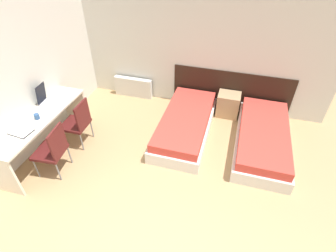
% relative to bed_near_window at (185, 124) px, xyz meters
% --- Properties ---
extents(wall_back, '(5.58, 0.05, 2.70)m').
position_rel_bed_near_window_xyz_m(wall_back, '(-0.18, 1.08, 1.16)').
color(wall_back, silver).
rests_on(wall_back, ground_plane).
extents(wall_left, '(0.05, 4.63, 2.70)m').
position_rel_bed_near_window_xyz_m(wall_left, '(-2.49, -0.76, 1.16)').
color(wall_left, silver).
rests_on(wall_left, ground_plane).
extents(headboard_panel, '(2.43, 0.03, 0.88)m').
position_rel_bed_near_window_xyz_m(headboard_panel, '(0.71, 1.05, 0.25)').
color(headboard_panel, black).
rests_on(headboard_panel, ground_plane).
extents(bed_near_window, '(0.91, 2.03, 0.40)m').
position_rel_bed_near_window_xyz_m(bed_near_window, '(0.00, 0.00, 0.00)').
color(bed_near_window, silver).
rests_on(bed_near_window, ground_plane).
extents(bed_near_door, '(0.91, 2.03, 0.40)m').
position_rel_bed_near_window_xyz_m(bed_near_door, '(1.42, 0.00, 0.00)').
color(bed_near_door, silver).
rests_on(bed_near_door, ground_plane).
extents(nightstand, '(0.45, 0.38, 0.49)m').
position_rel_bed_near_window_xyz_m(nightstand, '(0.71, 0.83, 0.05)').
color(nightstand, tan).
rests_on(nightstand, ground_plane).
extents(radiator, '(0.88, 0.12, 0.45)m').
position_rel_bed_near_window_xyz_m(radiator, '(-1.46, 0.96, 0.03)').
color(radiator, silver).
rests_on(radiator, ground_plane).
extents(desk, '(0.53, 1.93, 0.75)m').
position_rel_bed_near_window_xyz_m(desk, '(-2.20, -1.19, 0.39)').
color(desk, beige).
rests_on(desk, ground_plane).
extents(chair_near_laptop, '(0.45, 0.45, 0.89)m').
position_rel_bed_near_window_xyz_m(chair_near_laptop, '(-1.76, -0.82, 0.29)').
color(chair_near_laptop, '#511919').
rests_on(chair_near_laptop, ground_plane).
extents(chair_near_notebook, '(0.48, 0.48, 0.89)m').
position_rel_bed_near_window_xyz_m(chair_near_notebook, '(-1.76, -1.54, 0.29)').
color(chair_near_notebook, '#511919').
rests_on(chair_near_notebook, ground_plane).
extents(laptop, '(0.36, 0.28, 0.35)m').
position_rel_bed_near_window_xyz_m(laptop, '(-2.28, -0.79, 0.63)').
color(laptop, silver).
rests_on(laptop, desk).
extents(open_notebook, '(0.35, 0.26, 0.02)m').
position_rel_bed_near_window_xyz_m(open_notebook, '(-2.20, -1.59, 0.57)').
color(open_notebook, black).
rests_on(open_notebook, desk).
extents(mug, '(0.08, 0.08, 0.09)m').
position_rel_bed_near_window_xyz_m(mug, '(-2.18, -1.23, 0.60)').
color(mug, '#2D5184').
rests_on(mug, desk).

